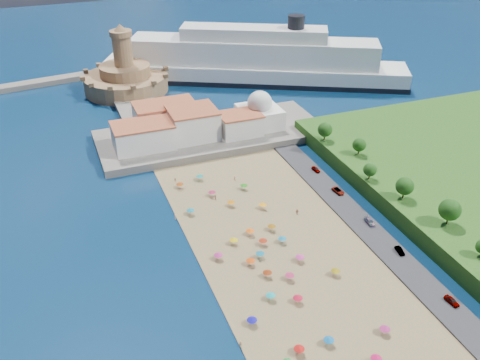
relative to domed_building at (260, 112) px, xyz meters
name	(u,v)px	position (x,y,z in m)	size (l,w,h in m)	color
ground	(258,248)	(-30.00, -71.00, -8.97)	(700.00, 700.00, 0.00)	#071938
terrace	(211,135)	(-20.00, 2.00, -7.47)	(90.00, 36.00, 3.00)	#59544C
jetty	(139,111)	(-42.00, 37.00, -7.77)	(18.00, 70.00, 2.40)	#59544C
waterfront_buildings	(179,125)	(-33.05, 2.64, -1.10)	(57.00, 29.00, 11.00)	silver
domed_building	(260,112)	(0.00, 0.00, 0.00)	(16.00, 16.00, 15.00)	silver
fortress	(126,78)	(-42.00, 67.00, -2.29)	(40.00, 40.00, 32.40)	#9D764E
cruise_ship	(254,62)	(20.97, 57.93, 0.96)	(147.22, 89.43, 33.53)	black
beach_parasols	(280,280)	(-30.99, -88.15, -6.83)	(31.93, 110.37, 2.20)	gray
beachgoers	(247,232)	(-30.79, -64.11, -7.83)	(37.68, 97.87, 1.89)	tan
parked_cars	(367,219)	(6.00, -71.16, -7.59)	(2.83, 75.95, 1.44)	gray
hillside_trees	(423,199)	(18.76, -79.17, 1.25)	(12.28, 111.95, 8.08)	#382314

